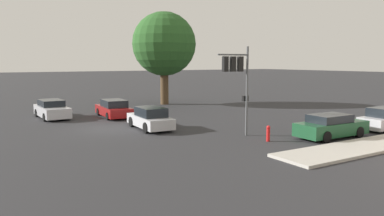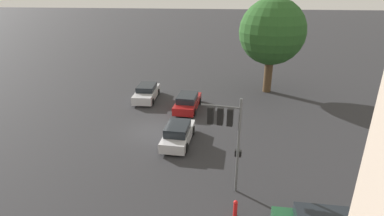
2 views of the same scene
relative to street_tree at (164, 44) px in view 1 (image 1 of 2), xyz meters
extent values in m
plane|color=#28282B|center=(11.11, -9.88, -6.34)|extent=(300.00, 300.00, 0.00)
cylinder|color=#4C3823|center=(0.00, 0.00, -4.40)|extent=(0.86, 0.86, 3.87)
sphere|color=#285623|center=(0.00, 0.00, 0.04)|extent=(6.70, 6.70, 6.70)
cylinder|color=#515456|center=(17.85, -3.47, -3.62)|extent=(0.14, 0.14, 5.44)
cylinder|color=#515456|center=(17.71, -4.46, -1.40)|extent=(0.38, 2.01, 0.10)
cube|color=black|center=(17.78, -3.96, -1.95)|extent=(0.34, 0.34, 0.90)
sphere|color=red|center=(17.59, -3.94, -1.65)|extent=(0.20, 0.20, 0.20)
sphere|color=#99660F|center=(17.59, -3.94, -1.95)|extent=(0.20, 0.20, 0.20)
sphere|color=#0F511E|center=(17.59, -3.94, -2.25)|extent=(0.20, 0.20, 0.20)
cube|color=black|center=(17.71, -4.46, -1.95)|extent=(0.34, 0.34, 0.90)
sphere|color=red|center=(17.52, -4.44, -1.65)|extent=(0.20, 0.20, 0.20)
sphere|color=#99660F|center=(17.52, -4.44, -1.95)|extent=(0.20, 0.20, 0.20)
sphere|color=#0F511E|center=(17.52, -4.44, -2.25)|extent=(0.20, 0.20, 0.20)
cube|color=black|center=(17.64, -4.96, -1.95)|extent=(0.34, 0.34, 0.90)
sphere|color=red|center=(17.45, -4.93, -1.65)|extent=(0.20, 0.20, 0.20)
sphere|color=#99660F|center=(17.45, -4.93, -1.95)|extent=(0.20, 0.20, 0.20)
sphere|color=#0F511E|center=(17.45, -4.93, -2.25)|extent=(0.20, 0.20, 0.20)
cube|color=black|center=(17.67, -3.44, -4.05)|extent=(0.27, 0.38, 0.35)
sphere|color=orange|center=(17.53, -3.42, -4.05)|extent=(0.18, 0.18, 0.18)
cube|color=maroon|center=(6.09, -7.82, -5.82)|extent=(4.79, 2.11, 0.70)
cube|color=black|center=(6.28, -7.83, -5.19)|extent=(2.53, 1.77, 0.57)
cylinder|color=black|center=(4.59, -8.62, -6.03)|extent=(0.62, 0.25, 0.61)
cylinder|color=black|center=(4.68, -6.86, -6.03)|extent=(0.62, 0.25, 0.61)
cylinder|color=black|center=(7.50, -8.77, -6.03)|extent=(0.62, 0.25, 0.61)
cylinder|color=black|center=(7.59, -7.02, -6.03)|extent=(0.62, 0.25, 0.61)
cube|color=#B7B7BC|center=(12.67, -7.57, -5.80)|extent=(4.47, 1.95, 0.69)
cube|color=black|center=(12.84, -7.58, -5.15)|extent=(2.35, 1.65, 0.61)
cylinder|color=black|center=(11.27, -8.34, -5.99)|extent=(0.71, 0.25, 0.70)
cylinder|color=black|center=(11.34, -6.69, -5.99)|extent=(0.71, 0.25, 0.70)
cylinder|color=black|center=(13.99, -8.46, -5.99)|extent=(0.71, 0.25, 0.70)
cylinder|color=black|center=(14.06, -6.81, -5.99)|extent=(0.71, 0.25, 0.70)
cube|color=#B7B7BC|center=(4.11, -12.28, -5.77)|extent=(4.82, 2.08, 0.79)
cube|color=black|center=(3.92, -12.29, -5.12)|extent=(2.54, 1.76, 0.51)
cylinder|color=black|center=(5.53, -11.33, -6.02)|extent=(0.64, 0.25, 0.63)
cylinder|color=black|center=(5.61, -13.10, -6.02)|extent=(0.64, 0.25, 0.63)
cylinder|color=black|center=(2.60, -11.46, -6.02)|extent=(0.64, 0.25, 0.63)
cylinder|color=black|center=(2.68, -13.23, -6.02)|extent=(0.64, 0.25, 0.63)
cube|color=#194728|center=(21.00, 0.47, -5.77)|extent=(1.89, 4.69, 0.77)
cube|color=black|center=(21.00, 0.29, -5.15)|extent=(1.64, 2.45, 0.46)
cylinder|color=black|center=(20.17, 1.93, -6.01)|extent=(0.23, 0.66, 0.66)
cylinder|color=black|center=(21.88, 1.90, -6.01)|extent=(0.23, 0.66, 0.66)
cylinder|color=black|center=(20.13, -0.96, -6.01)|extent=(0.23, 0.66, 0.66)
cylinder|color=black|center=(21.84, -0.99, -6.01)|extent=(0.23, 0.66, 0.66)
cylinder|color=black|center=(20.32, 6.98, -6.03)|extent=(0.24, 0.62, 0.62)
cylinder|color=black|center=(20.39, 4.50, -6.03)|extent=(0.24, 0.62, 0.62)
cylinder|color=red|center=(19.85, -3.50, -5.96)|extent=(0.20, 0.20, 0.75)
sphere|color=red|center=(19.85, -3.50, -5.53)|extent=(0.22, 0.22, 0.22)
camera|label=1|loc=(35.54, -18.11, -1.80)|focal=35.00mm
camera|label=2|loc=(31.77, -4.11, 4.12)|focal=28.00mm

